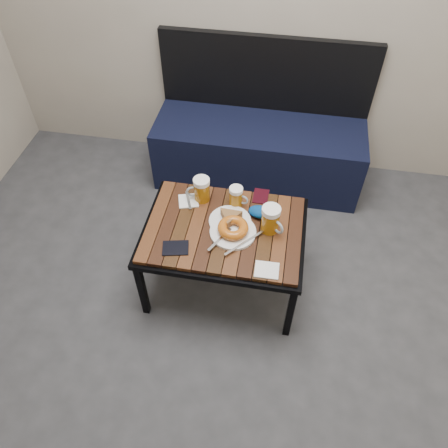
% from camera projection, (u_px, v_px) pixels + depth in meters
% --- Properties ---
extents(ground, '(4.00, 4.00, 0.00)m').
position_uv_depth(ground, '(245.00, 427.00, 2.04)').
color(ground, '#2D2D30').
rests_on(ground, ground).
extents(bench, '(1.40, 0.50, 0.95)m').
position_uv_depth(bench, '(259.00, 146.00, 3.02)').
color(bench, black).
rests_on(bench, ground).
extents(cafe_table, '(0.84, 0.62, 0.47)m').
position_uv_depth(cafe_table, '(224.00, 233.00, 2.28)').
color(cafe_table, black).
rests_on(cafe_table, ground).
extents(beer_mug_left, '(0.14, 0.10, 0.14)m').
position_uv_depth(beer_mug_left, '(201.00, 189.00, 2.34)').
color(beer_mug_left, '#A1600C').
rests_on(beer_mug_left, cafe_table).
extents(beer_mug_centre, '(0.11, 0.08, 0.12)m').
position_uv_depth(beer_mug_centre, '(236.00, 196.00, 2.32)').
color(beer_mug_centre, '#A1600C').
rests_on(beer_mug_centre, cafe_table).
extents(beer_mug_right, '(0.14, 0.13, 0.15)m').
position_uv_depth(beer_mug_right, '(271.00, 219.00, 2.18)').
color(beer_mug_right, '#A1600C').
rests_on(beer_mug_right, cafe_table).
extents(plate_pie, '(0.22, 0.22, 0.06)m').
position_uv_depth(plate_pie, '(230.00, 219.00, 2.26)').
color(plate_pie, white).
rests_on(plate_pie, cafe_table).
extents(plate_bagel, '(0.27, 0.28, 0.07)m').
position_uv_depth(plate_bagel, '(233.00, 230.00, 2.20)').
color(plate_bagel, white).
rests_on(plate_bagel, cafe_table).
extents(napkin_left, '(0.13, 0.13, 0.01)m').
position_uv_depth(napkin_left, '(188.00, 201.00, 2.37)').
color(napkin_left, white).
rests_on(napkin_left, cafe_table).
extents(napkin_right, '(0.12, 0.10, 0.01)m').
position_uv_depth(napkin_right, '(267.00, 270.00, 2.06)').
color(napkin_right, white).
rests_on(napkin_right, cafe_table).
extents(passport_navy, '(0.15, 0.12, 0.01)m').
position_uv_depth(passport_navy, '(176.00, 248.00, 2.15)').
color(passport_navy, black).
rests_on(passport_navy, cafe_table).
extents(passport_burgundy, '(0.08, 0.12, 0.01)m').
position_uv_depth(passport_burgundy, '(261.00, 196.00, 2.40)').
color(passport_burgundy, black).
rests_on(passport_burgundy, cafe_table).
extents(knit_pouch, '(0.14, 0.10, 0.05)m').
position_uv_depth(knit_pouch, '(260.00, 212.00, 2.28)').
color(knit_pouch, '#05107E').
rests_on(knit_pouch, cafe_table).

